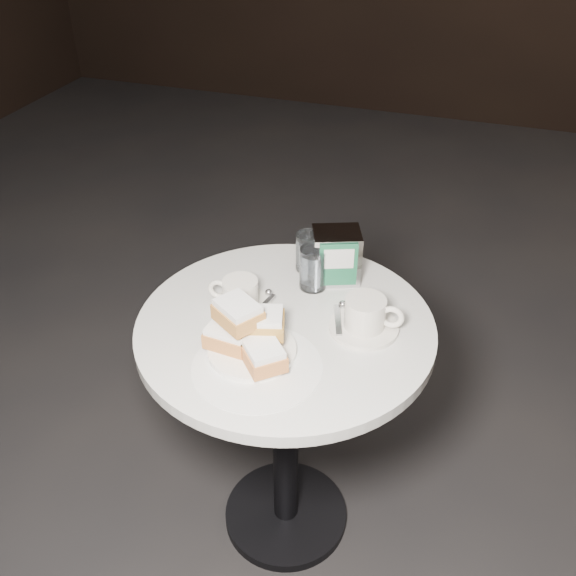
# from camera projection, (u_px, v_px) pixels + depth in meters

# --- Properties ---
(ground) EXTENTS (7.00, 7.00, 0.00)m
(ground) POSITION_uv_depth(u_px,v_px,m) (286.00, 517.00, 1.93)
(ground) COLOR black
(ground) RESTS_ON ground
(cafe_table) EXTENTS (0.70, 0.70, 0.74)m
(cafe_table) POSITION_uv_depth(u_px,v_px,m) (285.00, 384.00, 1.61)
(cafe_table) COLOR black
(cafe_table) RESTS_ON ground
(sugar_spill) EXTENTS (0.29, 0.29, 0.00)m
(sugar_spill) POSITION_uv_depth(u_px,v_px,m) (257.00, 366.00, 1.37)
(sugar_spill) COLOR white
(sugar_spill) RESTS_ON cafe_table
(beignet_plate) EXTENTS (0.26, 0.26, 0.13)m
(beignet_plate) POSITION_uv_depth(u_px,v_px,m) (249.00, 337.00, 1.38)
(beignet_plate) COLOR white
(beignet_plate) RESTS_ON cafe_table
(coffee_cup_left) EXTENTS (0.16, 0.16, 0.08)m
(coffee_cup_left) POSITION_uv_depth(u_px,v_px,m) (240.00, 296.00, 1.53)
(coffee_cup_left) COLOR silver
(coffee_cup_left) RESTS_ON cafe_table
(coffee_cup_right) EXTENTS (0.17, 0.17, 0.08)m
(coffee_cup_right) POSITION_uv_depth(u_px,v_px,m) (365.00, 317.00, 1.45)
(coffee_cup_right) COLOR silver
(coffee_cup_right) RESTS_ON cafe_table
(water_glass_left) EXTENTS (0.08, 0.08, 0.10)m
(water_glass_left) POSITION_uv_depth(u_px,v_px,m) (308.00, 252.00, 1.65)
(water_glass_left) COLOR white
(water_glass_left) RESTS_ON cafe_table
(water_glass_right) EXTENTS (0.09, 0.09, 0.11)m
(water_glass_right) POSITION_uv_depth(u_px,v_px,m) (313.00, 269.00, 1.58)
(water_glass_right) COLOR white
(water_glass_right) RESTS_ON cafe_table
(napkin_dispenser) EXTENTS (0.14, 0.13, 0.14)m
(napkin_dispenser) POSITION_uv_depth(u_px,v_px,m) (336.00, 256.00, 1.60)
(napkin_dispenser) COLOR silver
(napkin_dispenser) RESTS_ON cafe_table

